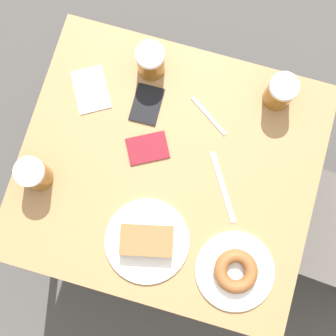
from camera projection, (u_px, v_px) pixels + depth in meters
ground_plane at (168, 196)px, 2.19m from camera, size 8.00×8.00×0.00m
table at (168, 173)px, 1.52m from camera, size 0.82×0.93×0.75m
plate_with_cake at (148, 241)px, 1.40m from camera, size 0.26×0.26×0.05m
plate_with_donut at (235, 271)px, 1.38m from camera, size 0.24×0.24×0.05m
beer_mug_left at (280, 92)px, 1.44m from camera, size 0.09×0.09×0.12m
beer_mug_center at (151, 61)px, 1.45m from camera, size 0.09×0.09×0.12m
beer_mug_right at (34, 174)px, 1.39m from camera, size 0.09×0.09×0.12m
napkin_folded at (91, 90)px, 1.50m from camera, size 0.18×0.16×0.00m
fork at (209, 116)px, 1.48m from camera, size 0.10×0.14×0.00m
knife at (223, 187)px, 1.45m from camera, size 0.20×0.13×0.00m
passport_near_edge at (148, 148)px, 1.46m from camera, size 0.14×0.15×0.01m
passport_far_edge at (147, 104)px, 1.49m from camera, size 0.13×0.09×0.01m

